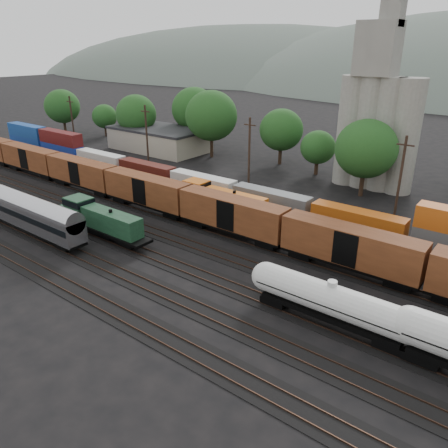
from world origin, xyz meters
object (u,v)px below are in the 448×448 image
Objects in this scene: green_locomotive at (98,219)px; passenger_coach at (25,210)px; orange_locomotive at (218,199)px; tank_car_a at (330,301)px; grain_silo at (377,120)px.

passenger_coach is (-8.20, -5.00, 0.75)m from green_locomotive.
green_locomotive is 16.79m from orange_locomotive.
orange_locomotive is at bearing 51.80° from passenger_coach.
green_locomotive is 0.98× the size of tank_car_a.
orange_locomotive is 0.56× the size of grain_silo.
orange_locomotive reaches higher than green_locomotive.
orange_locomotive is at bearing -115.18° from grain_silo.
tank_car_a is (31.52, 0.00, 0.13)m from green_locomotive.
green_locomotive is at bearing 31.36° from passenger_coach.
passenger_coach reaches higher than tank_car_a.
orange_locomotive is (-23.98, 15.00, -0.12)m from tank_car_a.
green_locomotive is 31.52m from tank_car_a.
grain_silo is at bearing 64.27° from green_locomotive.
tank_car_a is 0.71× the size of passenger_coach.
passenger_coach is 0.76× the size of grain_silo.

